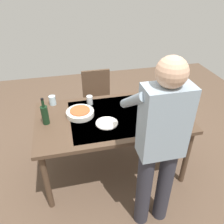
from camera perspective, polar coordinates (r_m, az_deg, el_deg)
The scene contains 12 objects.
ground_plane at distance 2.98m, azimuth 0.00°, elevation -13.42°, with size 6.00×6.00×0.00m, color brown.
dining_table at distance 2.52m, azimuth 0.00°, elevation -2.36°, with size 1.64×0.94×0.78m.
chair_near at distance 3.32m, azimuth -3.63°, elevation 3.51°, with size 0.40×0.40×0.91m.
person_server at distance 1.88m, azimuth 11.88°, elevation -7.60°, with size 0.42×0.61×1.69m.
wine_bottle at distance 2.40m, azimuth -16.45°, elevation -0.57°, with size 0.07×0.07×0.30m.
wine_glass_left at distance 2.87m, azimuth 12.57°, elevation 5.73°, with size 0.07×0.07×0.15m.
water_cup_near_left at distance 2.67m, azimuth -5.62°, elevation 2.97°, with size 0.07×0.07×0.11m, color silver.
water_cup_near_right at distance 2.74m, azimuth -14.69°, elevation 2.85°, with size 0.08×0.08×0.11m, color silver.
water_cup_far_left at distance 2.33m, azimuth 9.54°, elevation -2.52°, with size 0.08×0.08×0.10m, color silver.
serving_bowl_pasta at distance 2.49m, azimuth -7.98°, elevation -0.17°, with size 0.30×0.30×0.07m.
dinner_plate_near at distance 2.83m, azimuth 8.67°, elevation 3.49°, with size 0.23×0.23×0.01m, color silver.
dinner_plate_far at distance 2.36m, azimuth -1.31°, elevation -2.80°, with size 0.23×0.23×0.01m, color silver.
Camera 1 is at (0.46, 2.00, 2.17)m, focal length 36.51 mm.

